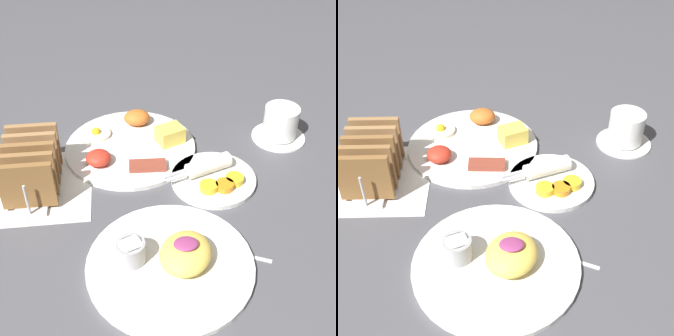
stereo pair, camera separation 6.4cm
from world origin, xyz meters
TOP-DOWN VIEW (x-y plane):
  - ground_plane at (0.00, 0.00)m, footprint 3.00×3.00m
  - napkin_flat at (-0.21, 0.06)m, footprint 0.22×0.22m
  - plate_breakfast at (-0.02, 0.17)m, footprint 0.28×0.28m
  - plate_condiments at (0.14, 0.04)m, footprint 0.19×0.17m
  - plate_foreground at (0.03, -0.17)m, footprint 0.28×0.28m
  - toast_rack at (-0.21, 0.06)m, footprint 0.10×0.18m
  - coffee_cup at (0.32, 0.17)m, footprint 0.12×0.12m
  - teaspoon at (0.12, -0.15)m, footprint 0.12×0.06m

SIDE VIEW (x-z plane):
  - ground_plane at x=0.00m, z-range 0.00..0.00m
  - napkin_flat at x=-0.21m, z-range 0.00..0.00m
  - teaspoon at x=0.12m, z-range 0.00..0.01m
  - plate_breakfast at x=-0.02m, z-range -0.01..0.03m
  - plate_condiments at x=0.14m, z-range -0.01..0.03m
  - plate_foreground at x=0.03m, z-range -0.01..0.04m
  - coffee_cup at x=0.32m, z-range 0.00..0.08m
  - toast_rack at x=-0.21m, z-range 0.00..0.10m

